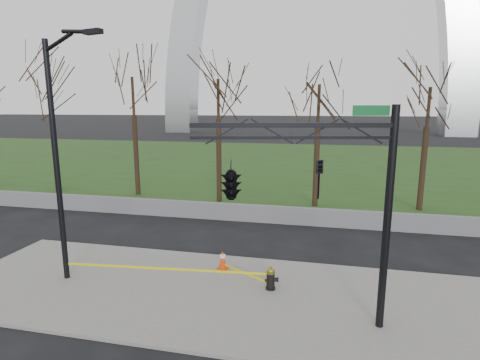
% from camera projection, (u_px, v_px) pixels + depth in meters
% --- Properties ---
extents(ground, '(500.00, 500.00, 0.00)m').
position_uv_depth(ground, '(217.00, 295.00, 12.07)').
color(ground, black).
rests_on(ground, ground).
extents(sidewalk, '(18.00, 6.00, 0.10)m').
position_uv_depth(sidewalk, '(217.00, 294.00, 12.06)').
color(sidewalk, slate).
rests_on(sidewalk, ground).
extents(grass_strip, '(120.00, 40.00, 0.06)m').
position_uv_depth(grass_strip, '(293.00, 162.00, 40.82)').
color(grass_strip, '#233B15').
rests_on(grass_strip, ground).
extents(guardrail, '(60.00, 0.30, 0.90)m').
position_uv_depth(guardrail, '(259.00, 214.00, 19.65)').
color(guardrail, '#59595B').
rests_on(guardrail, ground).
extents(tree_row, '(45.64, 4.00, 8.42)m').
position_uv_depth(tree_row, '(268.00, 136.00, 22.80)').
color(tree_row, black).
rests_on(tree_row, ground).
extents(fire_hydrant, '(0.49, 0.32, 0.78)m').
position_uv_depth(fire_hydrant, '(271.00, 279.00, 12.19)').
color(fire_hydrant, black).
rests_on(fire_hydrant, sidewalk).
extents(traffic_cone, '(0.45, 0.45, 0.70)m').
position_uv_depth(traffic_cone, '(223.00, 260.00, 13.73)').
color(traffic_cone, red).
rests_on(traffic_cone, sidewalk).
extents(street_light, '(2.36, 0.69, 8.21)m').
position_uv_depth(street_light, '(60.00, 146.00, 12.11)').
color(street_light, black).
rests_on(street_light, ground).
extents(traffic_signal_mast, '(4.98, 2.54, 6.00)m').
position_uv_depth(traffic_signal_mast, '(262.00, 180.00, 9.37)').
color(traffic_signal_mast, black).
rests_on(traffic_signal_mast, ground).
extents(caution_tape, '(7.04, 1.87, 0.41)m').
position_uv_depth(caution_tape, '(185.00, 270.00, 12.67)').
color(caution_tape, '#DBC80B').
rests_on(caution_tape, ground).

